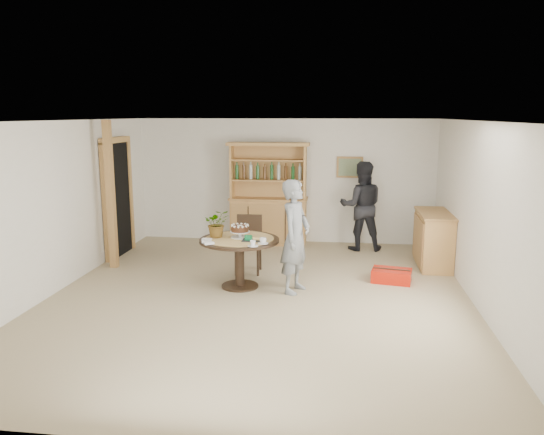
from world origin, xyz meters
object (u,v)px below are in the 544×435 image
(hutch, at_px, (269,210))
(red_suitcase, at_px, (392,276))
(dining_chair, at_px, (249,240))
(sideboard, at_px, (434,239))
(adult_person, at_px, (361,206))
(teen_boy, at_px, (295,237))
(dining_table, at_px, (240,248))

(hutch, relative_size, red_suitcase, 3.07)
(hutch, bearing_deg, dining_chair, -91.77)
(dining_chair, bearing_deg, sideboard, 11.01)
(sideboard, height_order, red_suitcase, sideboard)
(hutch, xyz_separation_m, adult_person, (1.83, -0.27, 0.17))
(sideboard, bearing_deg, adult_person, 141.08)
(teen_boy, bearing_deg, adult_person, -3.19)
(dining_table, distance_m, red_suitcase, 2.43)
(adult_person, distance_m, red_suitcase, 2.17)
(sideboard, relative_size, red_suitcase, 1.90)
(dining_chair, xyz_separation_m, red_suitcase, (2.32, -0.28, -0.43))
(dining_table, bearing_deg, sideboard, 26.81)
(hutch, xyz_separation_m, sideboard, (3.04, -1.24, -0.22))
(sideboard, distance_m, red_suitcase, 1.34)
(dining_chair, bearing_deg, dining_table, -92.12)
(teen_boy, xyz_separation_m, adult_person, (1.04, 2.64, 0.02))
(hutch, distance_m, sideboard, 3.29)
(hutch, bearing_deg, dining_table, -91.18)
(hutch, relative_size, dining_chair, 2.16)
(red_suitcase, bearing_deg, adult_person, 112.65)
(hutch, height_order, sideboard, hutch)
(dining_chair, relative_size, red_suitcase, 1.42)
(teen_boy, bearing_deg, hutch, 33.57)
(dining_chair, distance_m, teen_boy, 1.30)
(sideboard, relative_size, dining_chair, 1.33)
(adult_person, xyz_separation_m, red_suitcase, (0.42, -1.99, -0.76))
(dining_chair, xyz_separation_m, adult_person, (1.89, 1.71, 0.32))
(sideboard, bearing_deg, dining_table, -153.19)
(dining_table, xyz_separation_m, adult_person, (1.89, 2.54, 0.25))
(adult_person, height_order, red_suitcase, adult_person)
(adult_person, bearing_deg, sideboard, 137.12)
(sideboard, distance_m, adult_person, 1.60)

